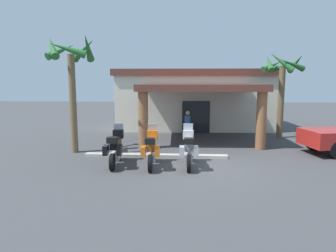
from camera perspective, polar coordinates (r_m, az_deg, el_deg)
The scene contains 9 objects.
ground_plane at distance 12.17m, azimuth 6.18°, elevation -7.64°, with size 80.00×80.00×0.00m, color #424244.
motel_building at distance 22.26m, azimuth 4.94°, elevation 5.20°, with size 11.34×11.03×4.18m.
motorcycle_black at distance 12.34m, azimuth -9.87°, elevation -4.15°, with size 0.73×2.21×1.61m.
motorcycle_orange at distance 11.98m, azimuth -3.15°, elevation -4.40°, with size 0.72×2.21×1.61m.
motorcycle_silver at distance 12.00m, azimuth 3.87°, elevation -4.39°, with size 0.71×2.21×1.61m.
pedestrian at distance 17.02m, azimuth 3.70°, elevation 0.43°, with size 0.32×0.53×1.74m.
palm_tree_near_portico at distance 19.20m, azimuth 20.66°, elevation 8.77°, with size 2.33×2.44×5.09m.
palm_tree_roadside at distance 14.87m, azimuth -17.70°, elevation 10.55°, with size 2.37×2.36×5.51m.
curb_strip at distance 13.67m, azimuth -2.33°, elevation -5.56°, with size 6.38×0.36×0.12m, color #ADA89E.
Camera 1 is at (-0.53, -11.69, 3.31)m, focal length 32.42 mm.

